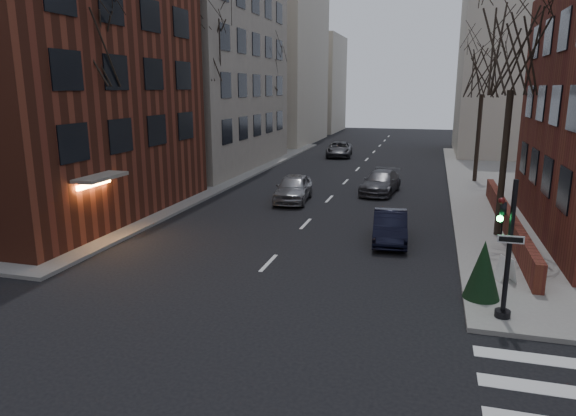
% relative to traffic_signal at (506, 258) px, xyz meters
% --- Properties ---
extents(sidewalk_far_left, '(44.00, 44.00, 0.15)m').
position_rel_traffic_signal_xyz_m(sidewalk_far_left, '(-36.94, 21.01, -1.83)').
color(sidewalk_far_left, gray).
rests_on(sidewalk_far_left, ground).
extents(building_left_brick, '(15.00, 15.00, 18.00)m').
position_rel_traffic_signal_xyz_m(building_left_brick, '(-23.44, 7.51, 7.09)').
color(building_left_brick, maroon).
rests_on(building_left_brick, ground).
extents(low_wall_right, '(0.35, 16.00, 1.00)m').
position_rel_traffic_signal_xyz_m(low_wall_right, '(1.36, 10.01, -1.26)').
color(low_wall_right, '#5F291B').
rests_on(low_wall_right, sidewalk_far_right).
extents(building_distant_la, '(14.00, 16.00, 18.00)m').
position_rel_traffic_signal_xyz_m(building_distant_la, '(-22.94, 46.01, 7.09)').
color(building_distant_la, '#B8AC9C').
rests_on(building_distant_la, ground).
extents(building_distant_ra, '(14.00, 14.00, 16.00)m').
position_rel_traffic_signal_xyz_m(building_distant_ra, '(7.06, 41.01, 6.09)').
color(building_distant_ra, '#B8AC9C').
rests_on(building_distant_ra, ground).
extents(building_distant_lb, '(10.00, 12.00, 14.00)m').
position_rel_traffic_signal_xyz_m(building_distant_lb, '(-20.94, 63.01, 5.09)').
color(building_distant_lb, '#B8AC9C').
rests_on(building_distant_lb, ground).
extents(traffic_signal, '(0.76, 0.44, 4.00)m').
position_rel_traffic_signal_xyz_m(traffic_signal, '(0.00, 0.00, 0.00)').
color(traffic_signal, black).
rests_on(traffic_signal, sidewalk_far_right).
extents(tree_left_a, '(4.18, 4.18, 10.26)m').
position_rel_traffic_signal_xyz_m(tree_left_a, '(-16.74, 5.01, 6.56)').
color(tree_left_a, '#2D231C').
rests_on(tree_left_a, sidewalk_far_left).
extents(tree_left_b, '(4.40, 4.40, 10.80)m').
position_rel_traffic_signal_xyz_m(tree_left_b, '(-16.74, 17.01, 7.00)').
color(tree_left_b, '#2D231C').
rests_on(tree_left_b, sidewalk_far_left).
extents(tree_left_c, '(3.96, 3.96, 9.72)m').
position_rel_traffic_signal_xyz_m(tree_left_c, '(-16.74, 31.01, 6.12)').
color(tree_left_c, '#2D231C').
rests_on(tree_left_c, sidewalk_far_left).
extents(tree_right_a, '(3.96, 3.96, 9.72)m').
position_rel_traffic_signal_xyz_m(tree_right_a, '(0.86, 9.01, 6.12)').
color(tree_right_a, '#2D231C').
rests_on(tree_right_a, sidewalk_far_right).
extents(tree_right_b, '(3.74, 3.74, 9.18)m').
position_rel_traffic_signal_xyz_m(tree_right_b, '(0.86, 23.01, 5.68)').
color(tree_right_b, '#2D231C').
rests_on(tree_right_b, sidewalk_far_right).
extents(streetlamp_near, '(0.36, 0.36, 6.28)m').
position_rel_traffic_signal_xyz_m(streetlamp_near, '(-16.14, 13.01, 2.33)').
color(streetlamp_near, black).
rests_on(streetlamp_near, sidewalk_far_left).
extents(streetlamp_far, '(0.36, 0.36, 6.28)m').
position_rel_traffic_signal_xyz_m(streetlamp_far, '(-16.14, 33.01, 2.33)').
color(streetlamp_far, black).
rests_on(streetlamp_far, sidewalk_far_left).
extents(parked_sedan, '(1.74, 4.15, 1.33)m').
position_rel_traffic_signal_xyz_m(parked_sedan, '(-3.71, 7.11, -1.24)').
color(parked_sedan, black).
rests_on(parked_sedan, ground).
extents(car_lane_silver, '(2.23, 4.73, 1.57)m').
position_rel_traffic_signal_xyz_m(car_lane_silver, '(-9.87, 13.86, -1.13)').
color(car_lane_silver, gray).
rests_on(car_lane_silver, ground).
extents(car_lane_gray, '(2.50, 5.00, 1.39)m').
position_rel_traffic_signal_xyz_m(car_lane_gray, '(-5.16, 17.61, -1.21)').
color(car_lane_gray, '#434348').
rests_on(car_lane_gray, ground).
extents(car_lane_far, '(2.86, 5.28, 1.41)m').
position_rel_traffic_signal_xyz_m(car_lane_far, '(-10.78, 34.40, -1.20)').
color(car_lane_far, '#3E3E43').
rests_on(car_lane_far, ground).
extents(sandwich_board, '(0.53, 0.63, 0.85)m').
position_rel_traffic_signal_xyz_m(sandwich_board, '(0.50, 3.04, -1.33)').
color(sandwich_board, silver).
rests_on(sandwich_board, sidewalk_far_right).
extents(evergreen_shrub, '(1.45, 1.45, 1.86)m').
position_rel_traffic_signal_xyz_m(evergreen_shrub, '(-0.42, 1.30, -0.83)').
color(evergreen_shrub, '#16311B').
rests_on(evergreen_shrub, sidewalk_far_right).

